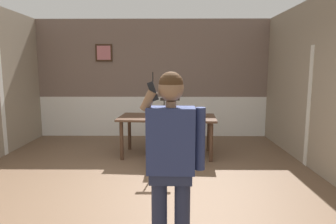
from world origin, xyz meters
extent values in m
plane|color=brown|center=(0.00, 0.00, 0.00)|extent=(7.98, 7.98, 0.00)
cube|color=#756056|center=(0.00, 3.63, 1.95)|extent=(5.81, 0.12, 1.89)
cube|color=white|center=(0.00, 3.64, 0.50)|extent=(5.81, 0.14, 1.00)
cube|color=white|center=(0.00, 3.61, 1.00)|extent=(5.81, 0.05, 0.06)
cube|color=#382314|center=(-1.19, 3.55, 2.09)|extent=(0.41, 0.03, 0.42)
cube|color=#C46F76|center=(-1.19, 3.53, 2.09)|extent=(0.33, 0.01, 0.34)
cube|color=white|center=(-2.86, 1.89, 1.05)|extent=(0.06, 0.12, 2.10)
cube|color=silver|center=(2.86, 1.29, 1.05)|extent=(0.06, 0.12, 2.10)
cube|color=#4C3323|center=(0.38, 1.89, 0.76)|extent=(1.92, 1.04, 0.04)
cylinder|color=#4C3323|center=(-0.47, 1.58, 0.37)|extent=(0.07, 0.07, 0.74)
cylinder|color=#4C3323|center=(1.19, 1.47, 0.37)|extent=(0.07, 0.07, 0.74)
cylinder|color=#4C3323|center=(-0.42, 2.30, 0.37)|extent=(0.07, 0.07, 0.74)
cylinder|color=#4C3323|center=(1.24, 2.19, 0.37)|extent=(0.07, 0.07, 0.74)
cube|color=#2D2319|center=(0.44, 2.69, 0.43)|extent=(0.45, 0.45, 0.03)
cube|color=#2D2319|center=(0.43, 2.89, 1.01)|extent=(0.44, 0.05, 0.06)
cylinder|color=#2D2319|center=(0.56, 2.90, 0.75)|extent=(0.02, 0.02, 0.59)
cylinder|color=#2D2319|center=(0.43, 2.89, 0.75)|extent=(0.02, 0.02, 0.59)
cylinder|color=#2D2319|center=(0.30, 2.89, 0.75)|extent=(0.02, 0.02, 0.59)
cylinder|color=#2D2319|center=(0.62, 2.52, 0.21)|extent=(0.04, 0.04, 0.42)
cylinder|color=#2D2319|center=(0.27, 2.51, 0.21)|extent=(0.04, 0.04, 0.42)
cylinder|color=#2D2319|center=(0.61, 2.88, 0.21)|extent=(0.04, 0.04, 0.42)
cylinder|color=#2D2319|center=(0.25, 2.86, 0.21)|extent=(0.04, 0.04, 0.42)
cube|color=#2D2319|center=(0.33, 1.08, 0.43)|extent=(0.48, 0.48, 0.03)
cube|color=#2D2319|center=(0.33, 0.86, 0.90)|extent=(0.48, 0.04, 0.06)
cylinder|color=#2D2319|center=(0.18, 0.86, 0.69)|extent=(0.02, 0.02, 0.48)
cylinder|color=#2D2319|center=(0.33, 0.86, 0.69)|extent=(0.02, 0.02, 0.48)
cylinder|color=#2D2319|center=(0.47, 0.86, 0.69)|extent=(0.02, 0.02, 0.48)
cylinder|color=#2D2319|center=(0.13, 1.27, 0.21)|extent=(0.04, 0.04, 0.42)
cylinder|color=#2D2319|center=(0.52, 1.27, 0.21)|extent=(0.04, 0.04, 0.42)
cylinder|color=#2D2319|center=(0.14, 0.88, 0.21)|extent=(0.04, 0.04, 0.42)
cylinder|color=#2D2319|center=(0.52, 0.89, 0.21)|extent=(0.04, 0.04, 0.42)
cylinder|color=#282E49|center=(0.55, -1.32, 0.40)|extent=(0.14, 0.14, 0.81)
cylinder|color=#282E49|center=(0.35, -1.31, 0.40)|extent=(0.14, 0.14, 0.81)
cube|color=#282E49|center=(0.45, -1.32, 0.78)|extent=(0.38, 0.22, 0.12)
cube|color=navy|center=(0.45, -1.32, 1.09)|extent=(0.42, 0.24, 0.57)
cylinder|color=navy|center=(0.70, -1.33, 1.11)|extent=(0.09, 0.09, 0.54)
cylinder|color=#936B4C|center=(0.26, -1.33, 1.44)|extent=(0.18, 0.14, 0.20)
cylinder|color=#936B4C|center=(0.45, -1.32, 1.41)|extent=(0.09, 0.09, 0.05)
sphere|color=#936B4C|center=(0.45, -1.32, 1.54)|extent=(0.22, 0.22, 0.22)
sphere|color=#472D19|center=(0.45, -1.32, 1.58)|extent=(0.21, 0.21, 0.21)
cube|color=black|center=(0.30, -1.34, 1.52)|extent=(0.10, 0.04, 0.17)
cylinder|color=black|center=(0.30, -1.34, 1.64)|extent=(0.01, 0.01, 0.08)
camera|label=1|loc=(0.45, -3.80, 1.71)|focal=31.59mm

